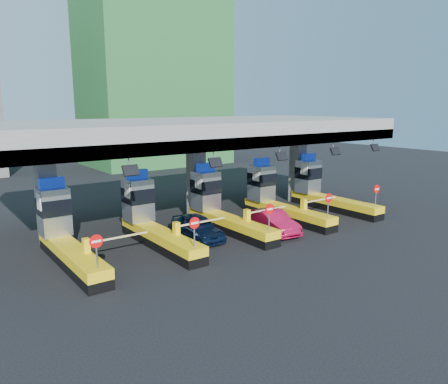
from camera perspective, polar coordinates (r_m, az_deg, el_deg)
ground at (r=28.73m, az=-0.34°, el=-4.85°), size 120.00×120.00×0.00m
toll_canopy at (r=30.02m, az=-3.60°, el=7.73°), size 28.00×12.09×7.00m
toll_lane_far_left at (r=24.37m, az=-20.24°, el=-5.13°), size 4.43×8.00×4.16m
toll_lane_left at (r=26.09m, az=-9.65°, el=-3.51°), size 4.43×8.00×4.16m
toll_lane_center at (r=28.59m, az=-0.67°, el=-2.04°), size 4.43×8.00×4.16m
toll_lane_right at (r=31.69m, az=6.70°, el=-0.79°), size 4.43×8.00×4.16m
toll_lane_far_right at (r=35.23m, az=12.67°, el=0.24°), size 4.43×8.00×4.16m
bg_building_scaffold at (r=61.51m, az=-9.21°, el=16.78°), size 18.00×12.00×28.00m
van at (r=26.48m, az=-3.49°, el=-4.60°), size 2.00×4.49×1.50m
red_car at (r=27.92m, az=6.38°, el=-3.86°), size 2.24×4.60×1.45m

